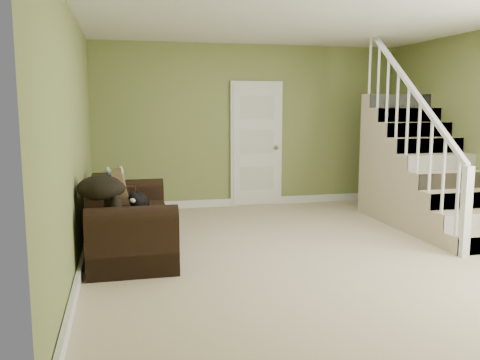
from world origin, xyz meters
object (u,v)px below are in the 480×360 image
side_table (116,208)px  cat (139,200)px  banana (149,220)px  sofa (127,224)px

side_table → cat: side_table is taller
side_table → banana: side_table is taller
sofa → cat: (0.14, 0.24, 0.23)m
cat → side_table: bearing=129.9°
sofa → side_table: (-0.12, 0.89, 0.02)m
sofa → banana: (0.22, -0.53, 0.16)m
side_table → banana: (0.34, -1.42, 0.14)m
side_table → banana: bearing=-76.3°
sofa → side_table: size_ratio=2.35×
sofa → banana: bearing=-67.3°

